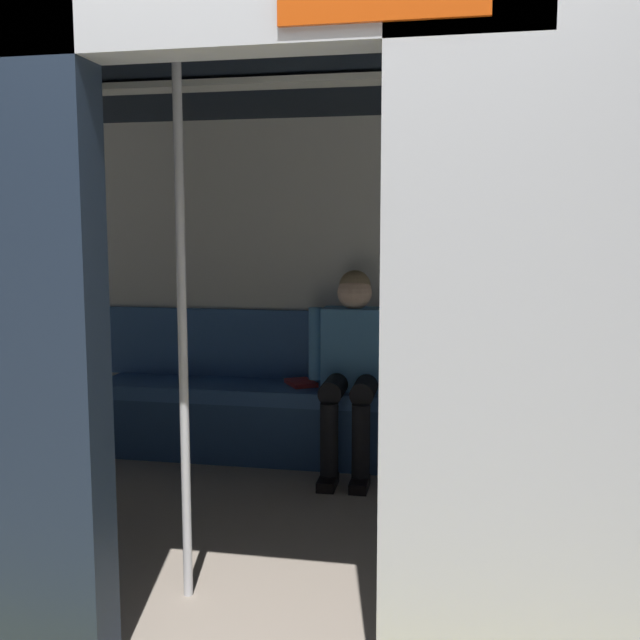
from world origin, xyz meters
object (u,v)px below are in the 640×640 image
person_seated (352,357)px  train_car (304,217)px  handbag (435,378)px  bench_seat (350,408)px  book (301,383)px  grab_pole_door (183,331)px

person_seated → train_car: bearing=85.8°
handbag → bench_seat: bearing=6.0°
train_car → handbag: bearing=-116.7°
bench_seat → book: 0.36m
person_seated → bench_seat: bearing=-66.9°
grab_pole_door → book: bearing=-91.7°
bench_seat → train_car: bearing=87.2°
train_car → book: bearing=-76.6°
person_seated → book: (0.35, -0.14, -0.20)m
train_car → book: (0.27, -1.15, -1.01)m
grab_pole_door → bench_seat: bearing=-102.4°
handbag → grab_pole_door: 2.06m
train_car → bench_seat: train_car is taller
train_car → grab_pole_door: size_ratio=3.01×
handbag → book: handbag is taller
book → grab_pole_door: size_ratio=0.10×
train_car → bench_seat: bearing=-92.8°
bench_seat → grab_pole_door: 1.91m
bench_seat → handbag: bearing=-174.0°
train_car → book: train_car is taller
train_car → bench_seat: (-0.05, -1.06, -1.14)m
bench_seat → person_seated: person_seated is taller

